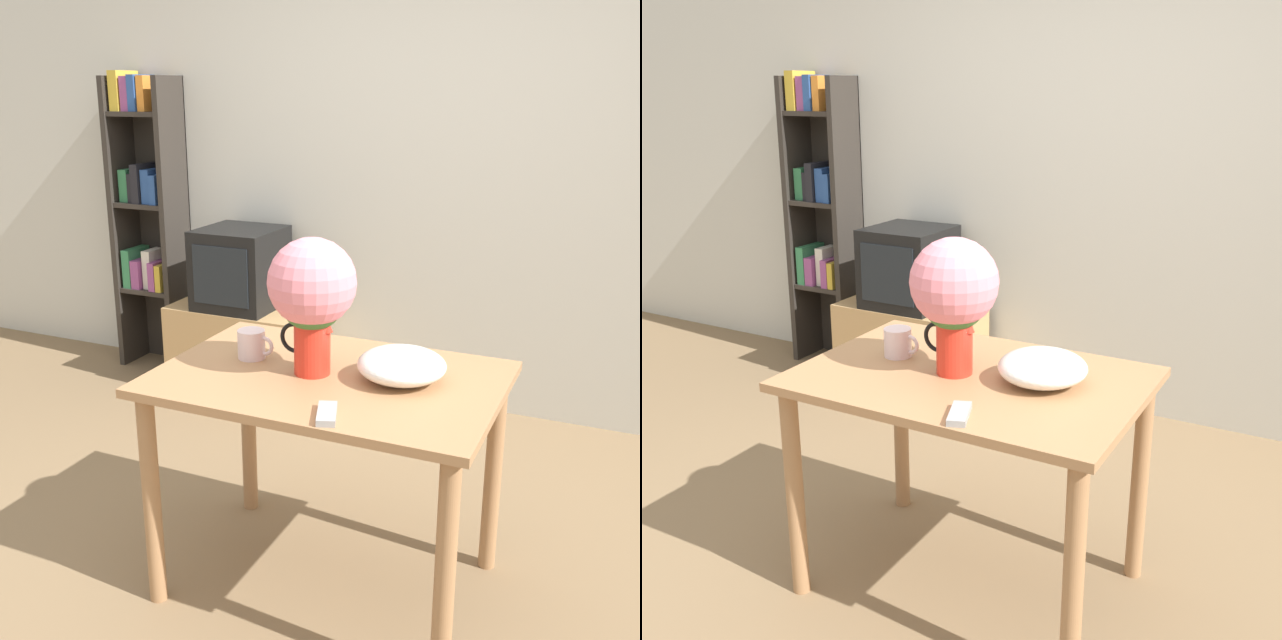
{
  "view_description": "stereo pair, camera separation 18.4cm",
  "coord_description": "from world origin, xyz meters",
  "views": [
    {
      "loc": [
        1.03,
        -1.92,
        1.69
      ],
      "look_at": [
        0.1,
        0.16,
        0.98
      ],
      "focal_mm": 42.0,
      "sensor_mm": 36.0,
      "label": 1
    },
    {
      "loc": [
        1.2,
        -1.84,
        1.69
      ],
      "look_at": [
        0.1,
        0.16,
        0.98
      ],
      "focal_mm": 42.0,
      "sensor_mm": 36.0,
      "label": 2
    }
  ],
  "objects": [
    {
      "name": "ground_plane",
      "position": [
        0.0,
        0.0,
        0.0
      ],
      "size": [
        12.0,
        12.0,
        0.0
      ],
      "primitive_type": "plane",
      "color": "#7F6647"
    },
    {
      "name": "white_bowl",
      "position": [
        0.36,
        0.21,
        0.85
      ],
      "size": [
        0.28,
        0.28,
        0.11
      ],
      "color": "white",
      "rests_on": "table"
    },
    {
      "name": "flower_vase",
      "position": [
        0.07,
        0.16,
        1.07
      ],
      "size": [
        0.29,
        0.29,
        0.45
      ],
      "color": "red",
      "rests_on": "table"
    },
    {
      "name": "wall_back",
      "position": [
        0.0,
        1.92,
        1.3
      ],
      "size": [
        8.0,
        0.05,
        2.6
      ],
      "color": "silver",
      "rests_on": "ground_plane"
    },
    {
      "name": "tv_stand",
      "position": [
        -1.03,
        1.6,
        0.25
      ],
      "size": [
        0.79,
        0.45,
        0.51
      ],
      "color": "tan",
      "rests_on": "ground_plane"
    },
    {
      "name": "coffee_mug",
      "position": [
        -0.18,
        0.2,
        0.84
      ],
      "size": [
        0.13,
        0.1,
        0.1
      ],
      "color": "silver",
      "rests_on": "table"
    },
    {
      "name": "table",
      "position": [
        0.13,
        0.17,
        0.66
      ],
      "size": [
        1.11,
        0.77,
        0.79
      ],
      "color": "#A3754C",
      "rests_on": "ground_plane"
    },
    {
      "name": "remote_control",
      "position": [
        0.25,
        -0.14,
        0.8
      ],
      "size": [
        0.1,
        0.15,
        0.02
      ],
      "color": "#999999",
      "rests_on": "table"
    },
    {
      "name": "tv_set",
      "position": [
        -1.03,
        1.6,
        0.73
      ],
      "size": [
        0.43,
        0.44,
        0.44
      ],
      "color": "black",
      "rests_on": "tv_stand"
    },
    {
      "name": "bookshelf",
      "position": [
        -1.76,
        1.77,
        0.97
      ],
      "size": [
        0.41,
        0.27,
        1.78
      ],
      "color": "#2D2823",
      "rests_on": "ground_plane"
    }
  ]
}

